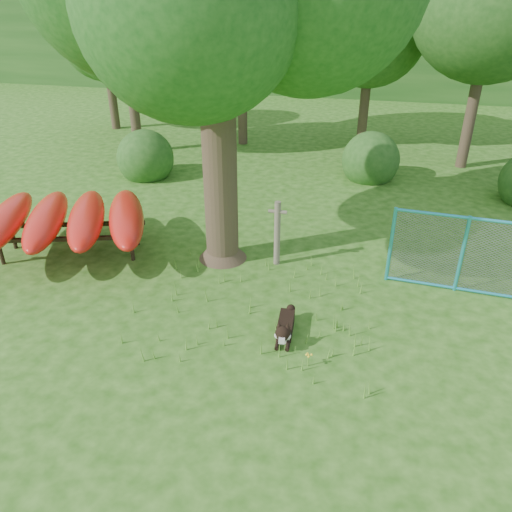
# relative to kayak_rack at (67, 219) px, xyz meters

# --- Properties ---
(ground) EXTENTS (80.00, 80.00, 0.00)m
(ground) POSITION_rel_kayak_rack_xyz_m (4.35, -2.10, -0.87)
(ground) COLOR #225310
(ground) RESTS_ON ground
(wooden_post) EXTENTS (0.40, 0.14, 1.47)m
(wooden_post) POSITION_rel_kayak_rack_xyz_m (4.63, 0.68, -0.09)
(wooden_post) COLOR #655B4C
(wooden_post) RESTS_ON ground
(kayak_rack) EXTENTS (4.56, 4.09, 1.13)m
(kayak_rack) POSITION_rel_kayak_rack_xyz_m (0.00, 0.00, 0.00)
(kayak_rack) COLOR black
(kayak_rack) RESTS_ON ground
(husky_dog) EXTENTS (0.34, 1.14, 0.50)m
(husky_dog) POSITION_rel_kayak_rack_xyz_m (5.31, -1.87, -0.69)
(husky_dog) COLOR black
(husky_dog) RESTS_ON ground
(fence_section) EXTENTS (2.78, 0.27, 2.71)m
(fence_section) POSITION_rel_kayak_rack_xyz_m (8.35, 0.46, -0.05)
(fence_section) COLOR #29A2C2
(fence_section) RESTS_ON ground
(wildflower_clump) EXTENTS (0.12, 0.12, 0.26)m
(wildflower_clump) POSITION_rel_kayak_rack_xyz_m (5.82, -2.54, -0.66)
(wildflower_clump) COLOR #609A32
(wildflower_clump) RESTS_ON ground
(bg_tree_a) EXTENTS (4.40, 4.40, 6.70)m
(bg_tree_a) POSITION_rel_kayak_rack_xyz_m (-2.15, 7.90, 3.62)
(bg_tree_a) COLOR #3A2D20
(bg_tree_a) RESTS_ON ground
(bg_tree_c) EXTENTS (4.00, 4.00, 6.12)m
(bg_tree_c) POSITION_rel_kayak_rack_xyz_m (5.85, 10.90, 3.24)
(bg_tree_c) COLOR #3A2D20
(bg_tree_c) RESTS_ON ground
(bg_tree_d) EXTENTS (4.80, 4.80, 7.50)m
(bg_tree_d) POSITION_rel_kayak_rack_xyz_m (9.35, 8.90, 4.22)
(bg_tree_d) COLOR #3A2D20
(bg_tree_d) RESTS_ON ground
(bg_tree_f) EXTENTS (3.60, 3.60, 5.55)m
(bg_tree_f) POSITION_rel_kayak_rack_xyz_m (-4.65, 10.90, 2.86)
(bg_tree_f) COLOR #3A2D20
(bg_tree_f) RESTS_ON ground
(shrub_left) EXTENTS (1.80, 1.80, 1.80)m
(shrub_left) POSITION_rel_kayak_rack_xyz_m (-0.65, 5.40, -0.87)
(shrub_left) COLOR #204F19
(shrub_left) RESTS_ON ground
(shrub_mid) EXTENTS (1.80, 1.80, 1.80)m
(shrub_mid) POSITION_rel_kayak_rack_xyz_m (6.35, 6.90, -0.87)
(shrub_mid) COLOR #204F19
(shrub_mid) RESTS_ON ground
(wooded_hillside) EXTENTS (80.00, 12.00, 6.00)m
(wooded_hillside) POSITION_rel_kayak_rack_xyz_m (4.35, 25.90, 2.13)
(wooded_hillside) COLOR #204F19
(wooded_hillside) RESTS_ON ground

